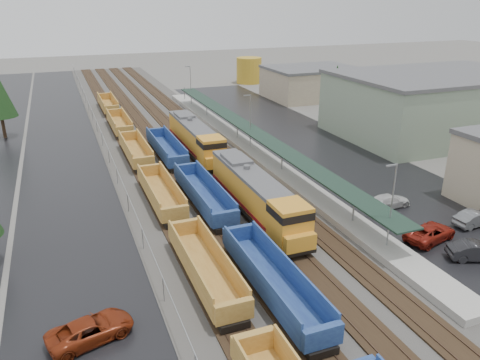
# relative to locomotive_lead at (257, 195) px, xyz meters

# --- Properties ---
(ballast_strip) EXTENTS (20.00, 160.00, 0.08)m
(ballast_strip) POSITION_rel_locomotive_lead_xyz_m (-2.00, 29.81, -2.32)
(ballast_strip) COLOR #302D2B
(ballast_strip) RESTS_ON ground
(trackbed) EXTENTS (14.60, 160.00, 0.22)m
(trackbed) POSITION_rel_locomotive_lead_xyz_m (-2.00, 29.81, -2.20)
(trackbed) COLOR black
(trackbed) RESTS_ON ground
(west_parking_lot) EXTENTS (10.00, 160.00, 0.02)m
(west_parking_lot) POSITION_rel_locomotive_lead_xyz_m (-17.00, 29.81, -2.35)
(west_parking_lot) COLOR black
(west_parking_lot) RESTS_ON ground
(east_commuter_lot) EXTENTS (16.00, 100.00, 0.02)m
(east_commuter_lot) POSITION_rel_locomotive_lead_xyz_m (17.00, 19.81, -2.35)
(east_commuter_lot) COLOR black
(east_commuter_lot) RESTS_ON ground
(station_platform) EXTENTS (3.00, 80.00, 8.00)m
(station_platform) POSITION_rel_locomotive_lead_xyz_m (7.50, 19.82, -1.63)
(station_platform) COLOR #9E9B93
(station_platform) RESTS_ON ground
(chainlink_fence) EXTENTS (0.08, 160.04, 2.02)m
(chainlink_fence) POSITION_rel_locomotive_lead_xyz_m (-11.50, 28.25, -0.75)
(chainlink_fence) COLOR gray
(chainlink_fence) RESTS_ON ground
(industrial_buildings) EXTENTS (32.52, 75.30, 9.50)m
(industrial_buildings) POSITION_rel_locomotive_lead_xyz_m (35.76, 15.65, 1.89)
(industrial_buildings) COLOR tan
(industrial_buildings) RESTS_ON ground
(distant_hills) EXTENTS (301.00, 140.00, 25.20)m
(distant_hills) POSITION_rel_locomotive_lead_xyz_m (42.79, 180.49, -2.36)
(distant_hills) COLOR #455643
(distant_hills) RESTS_ON ground
(tree_east) EXTENTS (4.40, 4.40, 10.00)m
(tree_east) POSITION_rel_locomotive_lead_xyz_m (26.00, 27.81, 4.11)
(tree_east) COLOR #332316
(tree_east) RESTS_ON ground
(locomotive_lead) EXTENTS (2.96, 19.50, 4.41)m
(locomotive_lead) POSITION_rel_locomotive_lead_xyz_m (0.00, 0.00, 0.00)
(locomotive_lead) COLOR black
(locomotive_lead) RESTS_ON ground
(locomotive_trail) EXTENTS (2.96, 19.50, 4.41)m
(locomotive_trail) POSITION_rel_locomotive_lead_xyz_m (0.00, 21.00, 0.00)
(locomotive_trail) COLOR black
(locomotive_trail) RESTS_ON ground
(well_string_yellow) EXTENTS (2.67, 105.50, 2.36)m
(well_string_yellow) POSITION_rel_locomotive_lead_xyz_m (-8.00, 6.66, -1.19)
(well_string_yellow) COLOR #A3722D
(well_string_yellow) RESTS_ON ground
(well_string_blue) EXTENTS (2.68, 81.99, 2.37)m
(well_string_blue) POSITION_rel_locomotive_lead_xyz_m (-4.00, -12.16, -1.18)
(well_string_blue) COLOR navy
(well_string_blue) RESTS_ON ground
(storage_tank) EXTENTS (6.23, 6.23, 6.23)m
(storage_tank) POSITION_rel_locomotive_lead_xyz_m (28.75, 71.90, 0.76)
(storage_tank) COLOR gold
(storage_tank) RESTS_ON ground
(parked_car_west_c) EXTENTS (3.88, 5.84, 1.49)m
(parked_car_west_c) POSITION_rel_locomotive_lead_xyz_m (-16.64, -12.35, -1.61)
(parked_car_west_c) COLOR maroon
(parked_car_west_c) RESTS_ON ground
(parked_car_east_a) EXTENTS (3.19, 4.90, 1.53)m
(parked_car_east_a) POSITION_rel_locomotive_lead_xyz_m (13.69, -13.79, -1.60)
(parked_car_east_a) COLOR black
(parked_car_east_a) RESTS_ON ground
(parked_car_east_b) EXTENTS (3.67, 5.72, 1.47)m
(parked_car_east_b) POSITION_rel_locomotive_lead_xyz_m (12.48, -9.80, -1.63)
(parked_car_east_b) COLOR maroon
(parked_car_east_b) RESTS_ON ground
(parked_car_east_c) EXTENTS (2.13, 4.79, 1.36)m
(parked_car_east_c) POSITION_rel_locomotive_lead_xyz_m (13.54, -2.73, -1.68)
(parked_car_east_c) COLOR silver
(parked_car_east_c) RESTS_ON ground
(parked_car_east_e) EXTENTS (1.81, 4.57, 1.48)m
(parked_car_east_e) POSITION_rel_locomotive_lead_xyz_m (18.54, -9.06, -1.62)
(parked_car_east_e) COLOR #5B5E60
(parked_car_east_e) RESTS_ON ground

